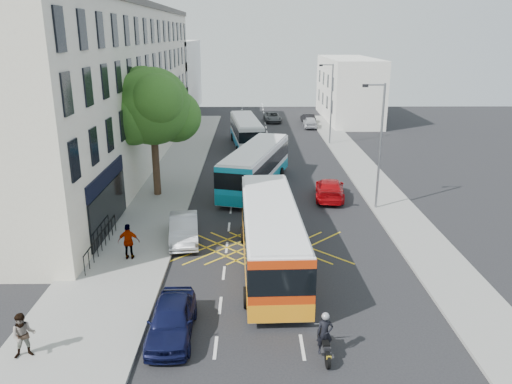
{
  "coord_description": "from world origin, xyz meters",
  "views": [
    {
      "loc": [
        -1.88,
        -18.74,
        11.05
      ],
      "look_at": [
        -1.58,
        8.96,
        2.2
      ],
      "focal_mm": 35.0,
      "sensor_mm": 36.0,
      "label": 1
    }
  ],
  "objects_px": {
    "bus_mid": "(256,167)",
    "parked_car_silver": "(184,229)",
    "pedestrian_far": "(129,242)",
    "lamp_far": "(330,100)",
    "distant_car_silver": "(310,122)",
    "street_tree": "(152,107)",
    "distant_car_grey": "(272,117)",
    "lamp_near": "(379,140)",
    "motorbike": "(325,336)",
    "distant_car_dark": "(308,118)",
    "parked_car_blue": "(172,319)",
    "bus_far": "(246,132)",
    "red_hatchback": "(330,189)",
    "bus_near": "(271,236)",
    "pedestrian_near": "(24,335)"
  },
  "relations": [
    {
      "from": "bus_mid",
      "to": "pedestrian_near",
      "type": "bearing_deg",
      "value": -96.36
    },
    {
      "from": "lamp_far",
      "to": "street_tree",
      "type": "bearing_deg",
      "value": -130.81
    },
    {
      "from": "lamp_near",
      "to": "distant_car_grey",
      "type": "xyz_separation_m",
      "value": [
        -5.25,
        33.92,
        -4.01
      ]
    },
    {
      "from": "lamp_far",
      "to": "distant_car_silver",
      "type": "height_order",
      "value": "lamp_far"
    },
    {
      "from": "lamp_far",
      "to": "bus_mid",
      "type": "distance_m",
      "value": 17.31
    },
    {
      "from": "red_hatchback",
      "to": "pedestrian_near",
      "type": "relative_size",
      "value": 2.84
    },
    {
      "from": "parked_car_blue",
      "to": "distant_car_grey",
      "type": "height_order",
      "value": "parked_car_blue"
    },
    {
      "from": "pedestrian_far",
      "to": "distant_car_grey",
      "type": "bearing_deg",
      "value": -103.26
    },
    {
      "from": "motorbike",
      "to": "bus_near",
      "type": "bearing_deg",
      "value": 99.81
    },
    {
      "from": "distant_car_dark",
      "to": "bus_far",
      "type": "bearing_deg",
      "value": 53.17
    },
    {
      "from": "lamp_near",
      "to": "pedestrian_far",
      "type": "relative_size",
      "value": 4.32
    },
    {
      "from": "bus_mid",
      "to": "bus_far",
      "type": "bearing_deg",
      "value": 109.09
    },
    {
      "from": "bus_far",
      "to": "distant_car_dark",
      "type": "xyz_separation_m",
      "value": [
        7.86,
        14.04,
        -0.94
      ]
    },
    {
      "from": "distant_car_grey",
      "to": "bus_near",
      "type": "bearing_deg",
      "value": -96.71
    },
    {
      "from": "pedestrian_far",
      "to": "bus_mid",
      "type": "bearing_deg",
      "value": -118.68
    },
    {
      "from": "street_tree",
      "to": "distant_car_grey",
      "type": "relative_size",
      "value": 2.0
    },
    {
      "from": "distant_car_grey",
      "to": "red_hatchback",
      "type": "bearing_deg",
      "value": -89.33
    },
    {
      "from": "parked_car_blue",
      "to": "red_hatchback",
      "type": "xyz_separation_m",
      "value": [
        8.52,
        16.59,
        -0.02
      ]
    },
    {
      "from": "bus_mid",
      "to": "parked_car_silver",
      "type": "bearing_deg",
      "value": -96.67
    },
    {
      "from": "street_tree",
      "to": "pedestrian_far",
      "type": "bearing_deg",
      "value": -87.34
    },
    {
      "from": "bus_far",
      "to": "red_hatchback",
      "type": "height_order",
      "value": "bus_far"
    },
    {
      "from": "pedestrian_near",
      "to": "distant_car_grey",
      "type": "bearing_deg",
      "value": 60.15
    },
    {
      "from": "lamp_far",
      "to": "distant_car_dark",
      "type": "bearing_deg",
      "value": 93.0
    },
    {
      "from": "lamp_near",
      "to": "distant_car_dark",
      "type": "height_order",
      "value": "lamp_near"
    },
    {
      "from": "distant_car_silver",
      "to": "bus_near",
      "type": "bearing_deg",
      "value": 82.62
    },
    {
      "from": "motorbike",
      "to": "parked_car_blue",
      "type": "height_order",
      "value": "motorbike"
    },
    {
      "from": "motorbike",
      "to": "red_hatchback",
      "type": "relative_size",
      "value": 0.42
    },
    {
      "from": "parked_car_blue",
      "to": "distant_car_dark",
      "type": "relative_size",
      "value": 1.17
    },
    {
      "from": "bus_mid",
      "to": "parked_car_silver",
      "type": "distance_m",
      "value": 10.73
    },
    {
      "from": "bus_near",
      "to": "red_hatchback",
      "type": "distance_m",
      "value": 11.71
    },
    {
      "from": "parked_car_silver",
      "to": "distant_car_grey",
      "type": "xyz_separation_m",
      "value": [
        6.54,
        39.0,
        -0.11
      ]
    },
    {
      "from": "street_tree",
      "to": "motorbike",
      "type": "distance_m",
      "value": 21.36
    },
    {
      "from": "lamp_near",
      "to": "pedestrian_far",
      "type": "xyz_separation_m",
      "value": [
        -14.21,
        -7.64,
        -3.54
      ]
    },
    {
      "from": "street_tree",
      "to": "distant_car_silver",
      "type": "xyz_separation_m",
      "value": [
        13.87,
        26.69,
        -5.62
      ]
    },
    {
      "from": "bus_mid",
      "to": "distant_car_silver",
      "type": "relative_size",
      "value": 2.86
    },
    {
      "from": "motorbike",
      "to": "distant_car_grey",
      "type": "xyz_separation_m",
      "value": [
        0.23,
        49.43,
        -0.22
      ]
    },
    {
      "from": "distant_car_silver",
      "to": "pedestrian_far",
      "type": "xyz_separation_m",
      "value": [
        -13.38,
        -37.29,
        0.4
      ]
    },
    {
      "from": "lamp_far",
      "to": "motorbike",
      "type": "xyz_separation_m",
      "value": [
        -5.48,
        -35.51,
        -3.79
      ]
    },
    {
      "from": "lamp_near",
      "to": "distant_car_silver",
      "type": "distance_m",
      "value": 29.93
    },
    {
      "from": "red_hatchback",
      "to": "lamp_near",
      "type": "bearing_deg",
      "value": 144.59
    },
    {
      "from": "distant_car_silver",
      "to": "motorbike",
      "type": "bearing_deg",
      "value": 86.13
    },
    {
      "from": "street_tree",
      "to": "lamp_far",
      "type": "height_order",
      "value": "street_tree"
    },
    {
      "from": "red_hatchback",
      "to": "distant_car_dark",
      "type": "relative_size",
      "value": 1.34
    },
    {
      "from": "distant_car_grey",
      "to": "pedestrian_near",
      "type": "bearing_deg",
      "value": -106.45
    },
    {
      "from": "lamp_near",
      "to": "motorbike",
      "type": "bearing_deg",
      "value": -109.47
    },
    {
      "from": "street_tree",
      "to": "bus_mid",
      "type": "xyz_separation_m",
      "value": [
        6.99,
        1.83,
        -4.65
      ]
    },
    {
      "from": "bus_far",
      "to": "parked_car_blue",
      "type": "bearing_deg",
      "value": -100.97
    },
    {
      "from": "parked_car_silver",
      "to": "pedestrian_far",
      "type": "relative_size",
      "value": 2.37
    },
    {
      "from": "lamp_near",
      "to": "bus_far",
      "type": "bearing_deg",
      "value": 113.98
    },
    {
      "from": "lamp_far",
      "to": "parked_car_silver",
      "type": "distance_m",
      "value": 27.99
    }
  ]
}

